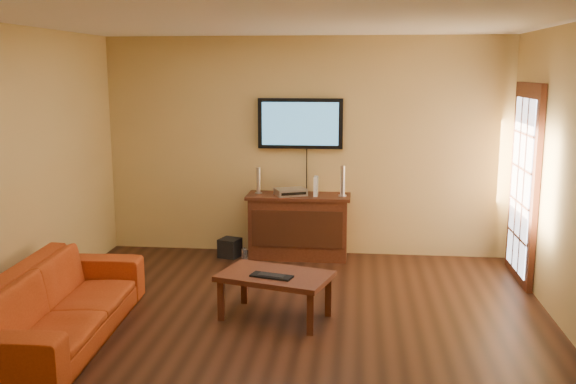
# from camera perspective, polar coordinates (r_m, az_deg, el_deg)

# --- Properties ---
(ground_plane) EXTENTS (5.00, 5.00, 0.00)m
(ground_plane) POSITION_cam_1_polar(r_m,az_deg,el_deg) (5.90, -0.58, -12.03)
(ground_plane) COLOR black
(ground_plane) RESTS_ON ground
(room_walls) EXTENTS (5.00, 5.00, 5.00)m
(room_walls) POSITION_cam_1_polar(r_m,az_deg,el_deg) (6.09, 0.09, 5.12)
(room_walls) COLOR tan
(room_walls) RESTS_ON ground
(french_door) EXTENTS (0.07, 1.02, 2.22)m
(french_door) POSITION_cam_1_polar(r_m,az_deg,el_deg) (7.43, 20.21, 0.52)
(french_door) COLOR #3F1A0E
(french_door) RESTS_ON ground
(media_console) EXTENTS (1.26, 0.48, 0.79)m
(media_console) POSITION_cam_1_polar(r_m,az_deg,el_deg) (7.91, 0.94, -3.04)
(media_console) COLOR #3F1A0E
(media_console) RESTS_ON ground
(television) EXTENTS (1.04, 0.08, 0.62)m
(television) POSITION_cam_1_polar(r_m,az_deg,el_deg) (7.91, 1.10, 6.10)
(television) COLOR black
(television) RESTS_ON ground
(coffee_table) EXTENTS (1.13, 0.86, 0.43)m
(coffee_table) POSITION_cam_1_polar(r_m,az_deg,el_deg) (6.01, -1.15, -7.80)
(coffee_table) COLOR #3F1A0E
(coffee_table) RESTS_ON ground
(sofa) EXTENTS (0.75, 2.23, 0.86)m
(sofa) POSITION_cam_1_polar(r_m,az_deg,el_deg) (5.86, -19.73, -8.35)
(sofa) COLOR #A93A12
(sofa) RESTS_ON ground
(speaker_left) EXTENTS (0.09, 0.09, 0.32)m
(speaker_left) POSITION_cam_1_polar(r_m,az_deg,el_deg) (7.91, -2.64, 0.94)
(speaker_left) COLOR silver
(speaker_left) RESTS_ON media_console
(speaker_right) EXTENTS (0.10, 0.10, 0.37)m
(speaker_right) POSITION_cam_1_polar(r_m,az_deg,el_deg) (7.75, 4.88, 0.87)
(speaker_right) COLOR silver
(speaker_right) RESTS_ON media_console
(av_receiver) EXTENTS (0.43, 0.38, 0.08)m
(av_receiver) POSITION_cam_1_polar(r_m,az_deg,el_deg) (7.80, 0.23, 0.01)
(av_receiver) COLOR silver
(av_receiver) RESTS_ON media_console
(game_console) EXTENTS (0.05, 0.17, 0.23)m
(game_console) POSITION_cam_1_polar(r_m,az_deg,el_deg) (7.77, 2.49, 0.52)
(game_console) COLOR white
(game_console) RESTS_ON media_console
(subwoofer) EXTENTS (0.29, 0.29, 0.23)m
(subwoofer) POSITION_cam_1_polar(r_m,az_deg,el_deg) (8.03, -5.19, -4.96)
(subwoofer) COLOR black
(subwoofer) RESTS_ON ground
(bottle) EXTENTS (0.07, 0.07, 0.21)m
(bottle) POSITION_cam_1_polar(r_m,az_deg,el_deg) (7.72, -3.90, -5.73)
(bottle) COLOR white
(bottle) RESTS_ON ground
(keyboard) EXTENTS (0.41, 0.24, 0.02)m
(keyboard) POSITION_cam_1_polar(r_m,az_deg,el_deg) (5.90, -1.47, -7.47)
(keyboard) COLOR black
(keyboard) RESTS_ON coffee_table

